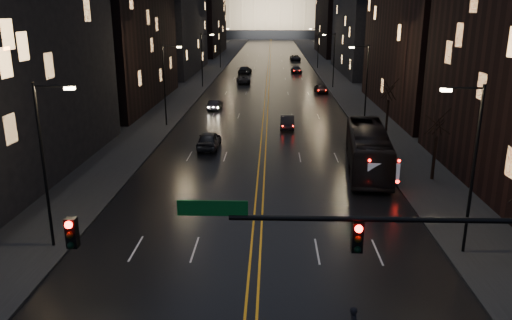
# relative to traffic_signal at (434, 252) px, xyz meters

# --- Properties ---
(road) EXTENTS (20.00, 320.00, 0.02)m
(road) POSITION_rel_traffic_signal_xyz_m (-5.91, 130.00, -5.09)
(road) COLOR black
(road) RESTS_ON ground
(sidewalk_left) EXTENTS (8.00, 320.00, 0.16)m
(sidewalk_left) POSITION_rel_traffic_signal_xyz_m (-19.91, 130.00, -5.02)
(sidewalk_left) COLOR black
(sidewalk_left) RESTS_ON ground
(sidewalk_right) EXTENTS (8.00, 320.00, 0.16)m
(sidewalk_right) POSITION_rel_traffic_signal_xyz_m (8.09, 130.00, -5.02)
(sidewalk_right) COLOR black
(sidewalk_right) RESTS_ON ground
(center_line) EXTENTS (0.62, 320.00, 0.01)m
(center_line) POSITION_rel_traffic_signal_xyz_m (-5.91, 130.00, -5.08)
(center_line) COLOR orange
(center_line) RESTS_ON road
(building_left_far) EXTENTS (12.00, 34.00, 20.00)m
(building_left_far) POSITION_rel_traffic_signal_xyz_m (-26.91, 92.00, 4.90)
(building_left_far) COLOR black
(building_left_far) RESTS_ON ground
(building_left_dist) EXTENTS (12.00, 40.00, 24.00)m
(building_left_dist) POSITION_rel_traffic_signal_xyz_m (-26.91, 140.00, 6.90)
(building_left_dist) COLOR black
(building_left_dist) RESTS_ON ground
(building_right_mid) EXTENTS (12.00, 34.00, 26.00)m
(building_right_mid) POSITION_rel_traffic_signal_xyz_m (15.09, 92.00, 7.90)
(building_right_mid) COLOR black
(building_right_mid) RESTS_ON ground
(building_right_dist) EXTENTS (12.00, 40.00, 22.00)m
(building_right_dist) POSITION_rel_traffic_signal_xyz_m (15.09, 140.00, 5.90)
(building_right_dist) COLOR black
(building_right_dist) RESTS_ON ground
(capitol) EXTENTS (90.00, 50.00, 58.50)m
(capitol) POSITION_rel_traffic_signal_xyz_m (-5.91, 250.00, 12.05)
(capitol) COLOR black
(capitol) RESTS_ON ground
(traffic_signal) EXTENTS (17.29, 0.45, 7.00)m
(traffic_signal) POSITION_rel_traffic_signal_xyz_m (0.00, 0.00, 0.00)
(traffic_signal) COLOR black
(traffic_signal) RESTS_ON ground
(streetlamp_right_near) EXTENTS (2.13, 0.25, 9.00)m
(streetlamp_right_near) POSITION_rel_traffic_signal_xyz_m (4.91, 10.00, -0.02)
(streetlamp_right_near) COLOR black
(streetlamp_right_near) RESTS_ON ground
(streetlamp_left_near) EXTENTS (2.13, 0.25, 9.00)m
(streetlamp_left_near) POSITION_rel_traffic_signal_xyz_m (-16.72, 10.00, -0.02)
(streetlamp_left_near) COLOR black
(streetlamp_left_near) RESTS_ON ground
(streetlamp_right_mid) EXTENTS (2.13, 0.25, 9.00)m
(streetlamp_right_mid) POSITION_rel_traffic_signal_xyz_m (4.91, 40.00, -0.02)
(streetlamp_right_mid) COLOR black
(streetlamp_right_mid) RESTS_ON ground
(streetlamp_left_mid) EXTENTS (2.13, 0.25, 9.00)m
(streetlamp_left_mid) POSITION_rel_traffic_signal_xyz_m (-16.72, 40.00, -0.02)
(streetlamp_left_mid) COLOR black
(streetlamp_left_mid) RESTS_ON ground
(streetlamp_right_far) EXTENTS (2.13, 0.25, 9.00)m
(streetlamp_right_far) POSITION_rel_traffic_signal_xyz_m (4.91, 70.00, -0.02)
(streetlamp_right_far) COLOR black
(streetlamp_right_far) RESTS_ON ground
(streetlamp_left_far) EXTENTS (2.13, 0.25, 9.00)m
(streetlamp_left_far) POSITION_rel_traffic_signal_xyz_m (-16.72, 70.00, -0.02)
(streetlamp_left_far) COLOR black
(streetlamp_left_far) RESTS_ON ground
(streetlamp_right_dist) EXTENTS (2.13, 0.25, 9.00)m
(streetlamp_right_dist) POSITION_rel_traffic_signal_xyz_m (4.91, 100.00, -0.02)
(streetlamp_right_dist) COLOR black
(streetlamp_right_dist) RESTS_ON ground
(streetlamp_left_dist) EXTENTS (2.13, 0.25, 9.00)m
(streetlamp_left_dist) POSITION_rel_traffic_signal_xyz_m (-16.72, 100.00, -0.02)
(streetlamp_left_dist) COLOR black
(streetlamp_left_dist) RESTS_ON ground
(tree_right_mid) EXTENTS (2.40, 2.40, 6.65)m
(tree_right_mid) POSITION_rel_traffic_signal_xyz_m (7.09, 22.00, -0.58)
(tree_right_mid) COLOR black
(tree_right_mid) RESTS_ON ground
(tree_right_far) EXTENTS (2.40, 2.40, 6.65)m
(tree_right_far) POSITION_rel_traffic_signal_xyz_m (7.09, 38.00, -0.58)
(tree_right_far) COLOR black
(tree_right_far) RESTS_ON ground
(bus) EXTENTS (4.27, 12.77, 3.49)m
(bus) POSITION_rel_traffic_signal_xyz_m (2.59, 24.50, -3.36)
(bus) COLOR black
(bus) RESTS_ON ground
(oncoming_car_a) EXTENTS (2.03, 4.85, 1.64)m
(oncoming_car_a) POSITION_rel_traffic_signal_xyz_m (-10.99, 30.85, -4.28)
(oncoming_car_a) COLOR black
(oncoming_car_a) RESTS_ON ground
(oncoming_car_b) EXTENTS (1.70, 4.11, 1.32)m
(oncoming_car_b) POSITION_rel_traffic_signal_xyz_m (-12.56, 50.03, -4.44)
(oncoming_car_b) COLOR black
(oncoming_car_b) RESTS_ON ground
(oncoming_car_c) EXTENTS (2.86, 5.11, 1.35)m
(oncoming_car_c) POSITION_rel_traffic_signal_xyz_m (-10.31, 75.50, -4.43)
(oncoming_car_c) COLOR black
(oncoming_car_c) RESTS_ON ground
(oncoming_car_d) EXTENTS (2.91, 5.80, 1.62)m
(oncoming_car_d) POSITION_rel_traffic_signal_xyz_m (-10.76, 89.23, -4.29)
(oncoming_car_d) COLOR black
(oncoming_car_d) RESTS_ON ground
(receding_car_a) EXTENTS (1.62, 4.34, 1.42)m
(receding_car_a) POSITION_rel_traffic_signal_xyz_m (-3.41, 39.40, -4.39)
(receding_car_a) COLOR black
(receding_car_a) RESTS_ON ground
(receding_car_b) EXTENTS (2.17, 4.27, 1.39)m
(receding_car_b) POSITION_rel_traffic_signal_xyz_m (2.59, 64.54, -4.41)
(receding_car_b) COLOR black
(receding_car_b) RESTS_ON ground
(receding_car_c) EXTENTS (2.41, 4.99, 1.40)m
(receding_car_c) POSITION_rel_traffic_signal_xyz_m (-0.07, 91.24, -4.40)
(receding_car_c) COLOR black
(receding_car_c) RESTS_ON ground
(receding_car_d) EXTENTS (2.86, 5.60, 1.52)m
(receding_car_d) POSITION_rel_traffic_signal_xyz_m (0.88, 118.68, -4.35)
(receding_car_d) COLOR black
(receding_car_d) RESTS_ON ground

